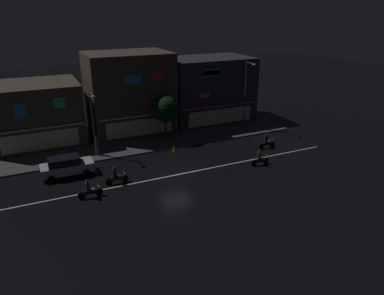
{
  "coord_description": "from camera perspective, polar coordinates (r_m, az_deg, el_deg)",
  "views": [
    {
      "loc": [
        -10.3,
        -25.48,
        13.37
      ],
      "look_at": [
        2.24,
        1.45,
        1.67
      ],
      "focal_mm": 33.13,
      "sensor_mm": 36.0,
      "label": 1
    }
  ],
  "objects": [
    {
      "name": "motorcycle_following",
      "position": [
        27.89,
        -16.18,
        -6.6
      ],
      "size": [
        1.9,
        0.6,
        1.52
      ],
      "rotation": [
        0.0,
        0.0,
        3.15
      ],
      "color": "black",
      "rests_on": "ground"
    },
    {
      "name": "streetlamp_west",
      "position": [
        34.13,
        -15.63,
        4.53
      ],
      "size": [
        0.44,
        1.64,
        6.22
      ],
      "color": "#47494C",
      "rests_on": "sidewalk_far"
    },
    {
      "name": "storefront_center_block",
      "position": [
        41.32,
        -10.06,
        8.72
      ],
      "size": [
        9.16,
        7.08,
        8.92
      ],
      "color": "#4C443A",
      "rests_on": "ground"
    },
    {
      "name": "sidewalk_far",
      "position": [
        37.37,
        -7.31,
        0.47
      ],
      "size": [
        33.42,
        4.36,
        0.14
      ],
      "primitive_type": "cube",
      "color": "#424447",
      "rests_on": "ground"
    },
    {
      "name": "ground_plane",
      "position": [
        30.57,
        -2.68,
        -4.46
      ],
      "size": [
        140.0,
        140.0,
        0.0
      ],
      "primitive_type": "plane",
      "color": "black"
    },
    {
      "name": "motorcycle_lead",
      "position": [
        32.79,
        10.86,
        -1.76
      ],
      "size": [
        1.9,
        0.6,
        1.52
      ],
      "rotation": [
        0.0,
        0.0,
        3.2
      ],
      "color": "black",
      "rests_on": "ground"
    },
    {
      "name": "traffic_cone",
      "position": [
        35.58,
        -2.87,
        -0.12
      ],
      "size": [
        0.36,
        0.36,
        0.55
      ],
      "primitive_type": "cone",
      "color": "orange",
      "rests_on": "ground"
    },
    {
      "name": "storefront_right_block",
      "position": [
        44.97,
        2.54,
        9.34
      ],
      "size": [
        10.45,
        7.02,
        7.82
      ],
      "color": "#2D333D",
      "rests_on": "ground"
    },
    {
      "name": "street_tree",
      "position": [
        37.63,
        -4.33,
        6.26
      ],
      "size": [
        2.93,
        2.93,
        4.85
      ],
      "color": "#473323",
      "rests_on": "sidewalk_far"
    },
    {
      "name": "lane_divider_stripe",
      "position": [
        30.57,
        -2.68,
        -4.45
      ],
      "size": [
        31.75,
        0.16,
        0.01
      ],
      "primitive_type": "cube",
      "color": "beige",
      "rests_on": "ground"
    },
    {
      "name": "motorcycle_opposite_lane",
      "position": [
        29.5,
        -12.12,
        -4.6
      ],
      "size": [
        1.9,
        0.6,
        1.52
      ],
      "rotation": [
        0.0,
        0.0,
        -0.07
      ],
      "color": "black",
      "rests_on": "ground"
    },
    {
      "name": "pedestrian_on_sidewalk",
      "position": [
        35.23,
        -15.08,
        0.2
      ],
      "size": [
        0.34,
        0.34,
        1.87
      ],
      "rotation": [
        0.0,
        0.0,
        4.14
      ],
      "color": "#334766",
      "rests_on": "sidewalk_far"
    },
    {
      "name": "streetlamp_mid",
      "position": [
        41.26,
        8.76,
        9.07
      ],
      "size": [
        0.44,
        1.64,
        7.74
      ],
      "color": "#47494C",
      "rests_on": "sidewalk_far"
    },
    {
      "name": "storefront_left_block",
      "position": [
        40.62,
        -23.83,
        5.09
      ],
      "size": [
        8.93,
        7.69,
        6.31
      ],
      "color": "#4C443A",
      "rests_on": "ground"
    },
    {
      "name": "motorcycle_trailing_far",
      "position": [
        36.97,
        11.92,
        0.87
      ],
      "size": [
        1.9,
        0.6,
        1.52
      ],
      "rotation": [
        0.0,
        0.0,
        -0.02
      ],
      "color": "black",
      "rests_on": "ground"
    },
    {
      "name": "parked_car_near_kerb",
      "position": [
        32.03,
        -19.56,
        -2.79
      ],
      "size": [
        4.3,
        1.98,
        1.67
      ],
      "color": "silver",
      "rests_on": "ground"
    }
  ]
}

